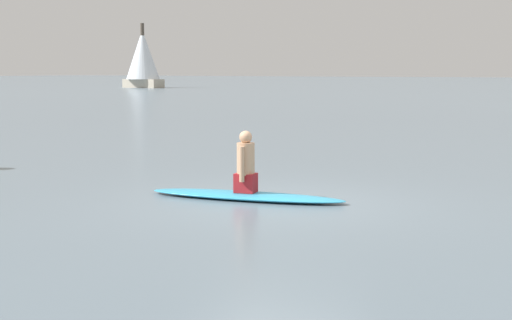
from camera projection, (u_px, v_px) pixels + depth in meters
ground_plane at (278, 203)px, 11.82m from camera, size 400.00×400.00×0.00m
surfboard at (246, 196)px, 12.18m from camera, size 1.34×3.43×0.11m
person_paddler at (246, 165)px, 12.12m from camera, size 0.45×0.38×1.01m
sailboat_far_right at (143, 57)px, 86.71m from camera, size 4.52×5.79×7.47m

